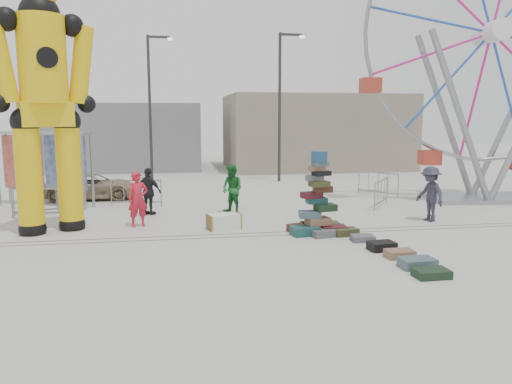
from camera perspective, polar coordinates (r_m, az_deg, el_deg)
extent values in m
plane|color=#9E9E99|center=(14.65, 1.89, -5.56)|extent=(90.00, 90.00, 0.00)
cube|color=#47443F|center=(15.22, 1.44, -5.00)|extent=(40.00, 0.04, 0.01)
cube|color=#47443F|center=(15.60, 1.16, -4.66)|extent=(40.00, 0.04, 0.01)
cube|color=gray|center=(35.33, 6.66, 6.86)|extent=(12.00, 8.00, 5.00)
cube|color=gray|center=(36.08, -14.67, 6.20)|extent=(10.00, 8.00, 4.40)
cylinder|color=#2D2D30|center=(27.54, 2.71, 9.52)|extent=(0.16, 0.16, 8.00)
cube|color=#2D2D30|center=(28.00, 4.03, 17.51)|extent=(1.20, 0.15, 0.12)
cube|color=silver|center=(28.13, 5.27, 17.25)|extent=(0.25, 0.25, 0.12)
cylinder|color=#2D2D30|center=(28.94, -12.03, 9.30)|extent=(0.16, 0.16, 8.00)
cube|color=#2D2D30|center=(29.23, -11.05, 17.00)|extent=(1.20, 0.15, 0.12)
cube|color=silver|center=(29.21, -9.82, 16.84)|extent=(0.25, 0.25, 0.12)
cube|color=#194B49|center=(15.33, 5.64, -4.44)|extent=(0.89, 0.66, 0.27)
cube|color=#4B141C|center=(15.66, 8.88, -4.26)|extent=(0.81, 0.59, 0.25)
cube|color=#462416|center=(15.81, 5.03, -4.10)|extent=(0.83, 0.68, 0.23)
cube|color=#3B3C1E|center=(16.12, 8.18, -3.87)|extent=(0.75, 0.52, 0.25)
cube|color=#585B5F|center=(15.21, 7.69, -4.70)|extent=(0.79, 0.62, 0.21)
cube|color=black|center=(16.15, 6.37, -3.84)|extent=(0.70, 0.49, 0.23)
cube|color=#8A6046|center=(15.57, 7.10, -3.32)|extent=(0.79, 0.60, 0.23)
cube|color=#465F64|center=(15.47, 6.17, -2.56)|extent=(0.71, 0.53, 0.21)
cube|color=black|center=(15.55, 7.94, -1.75)|extent=(0.71, 0.55, 0.21)
cube|color=#194B49|center=(15.60, 6.94, -0.97)|extent=(0.63, 0.42, 0.19)
cube|color=#4B141C|center=(15.46, 6.37, -0.35)|extent=(0.70, 0.58, 0.19)
cube|color=#462416|center=(15.50, 7.64, 0.35)|extent=(0.60, 0.44, 0.19)
cube|color=#3B3C1E|center=(15.33, 7.25, 0.93)|extent=(0.64, 0.49, 0.17)
cube|color=#585B5F|center=(15.39, 6.72, 1.59)|extent=(0.59, 0.45, 0.17)
cube|color=black|center=(15.36, 7.49, 2.15)|extent=(0.58, 0.45, 0.15)
cube|color=#8A6046|center=(15.35, 6.96, 2.70)|extent=(0.50, 0.34, 0.15)
cube|color=#465F64|center=(15.29, 7.37, 3.17)|extent=(0.54, 0.42, 0.12)
cylinder|color=navy|center=(15.29, 7.24, 4.03)|extent=(0.50, 0.50, 0.33)
sphere|color=black|center=(16.85, -24.16, -3.88)|extent=(0.82, 0.82, 0.82)
cylinder|color=yellow|center=(16.60, -24.50, 1.38)|extent=(0.75, 0.75, 3.44)
sphere|color=black|center=(16.50, -24.88, 7.31)|extent=(0.86, 0.86, 0.86)
sphere|color=black|center=(17.08, -20.25, -3.49)|extent=(0.82, 0.82, 0.82)
cylinder|color=yellow|center=(16.83, -20.53, 1.70)|extent=(0.75, 0.75, 3.44)
sphere|color=black|center=(16.72, -20.85, 7.56)|extent=(0.86, 0.86, 0.86)
cube|color=yellow|center=(16.60, -22.89, 8.18)|extent=(1.72, 1.40, 0.75)
cylinder|color=yellow|center=(16.68, -23.23, 13.72)|extent=(1.40, 1.40, 2.58)
sphere|color=black|center=(16.86, -23.51, 18.07)|extent=(1.18, 1.18, 1.18)
sphere|color=black|center=(16.67, -26.69, 17.24)|extent=(0.69, 0.69, 0.69)
cylinder|color=yellow|center=(16.49, -27.16, 13.16)|extent=(1.03, 0.87, 2.42)
sphere|color=black|center=(16.41, -27.25, 9.03)|extent=(0.56, 0.56, 0.56)
sphere|color=black|center=(17.02, -20.29, 17.42)|extent=(0.69, 0.69, 0.69)
cylinder|color=yellow|center=(16.92, -19.35, 13.48)|extent=(1.03, 0.87, 2.42)
sphere|color=black|center=(16.88, -18.79, 9.49)|extent=(0.56, 0.56, 0.56)
cube|color=gray|center=(23.72, 24.23, -0.60)|extent=(4.69, 3.20, 0.18)
cylinder|color=gray|center=(22.15, 22.38, 7.78)|extent=(3.05, 0.68, 7.10)
cylinder|color=gray|center=(23.60, 20.82, 7.89)|extent=(3.05, 0.68, 7.10)
cylinder|color=gray|center=(24.79, 26.86, 7.53)|extent=(3.05, 0.68, 7.10)
cylinder|color=white|center=(23.70, 25.31, 16.14)|extent=(1.13, 2.03, 0.88)
torus|color=gray|center=(23.70, 25.31, 16.14)|extent=(10.60, 1.63, 10.68)
cube|color=#9D3121|center=(23.57, 24.41, 2.34)|extent=(0.89, 0.89, 0.61)
cylinder|color=gray|center=(22.87, -26.95, 2.40)|extent=(0.10, 0.10, 2.94)
cylinder|color=gray|center=(20.49, -18.68, 2.26)|extent=(0.10, 0.10, 2.94)
cube|color=gray|center=(21.52, -23.28, 6.23)|extent=(4.04, 2.31, 0.08)
cube|color=maroon|center=(22.20, -25.10, 3.12)|extent=(1.71, 0.79, 2.16)
cube|color=navy|center=(21.01, -20.96, 3.10)|extent=(1.71, 0.79, 2.16)
cube|color=silver|center=(16.10, -3.69, -3.39)|extent=(1.14, 0.82, 0.48)
cube|color=#3B3C1E|center=(15.47, 10.18, -4.50)|extent=(0.79, 0.56, 0.22)
cube|color=#585B5F|center=(14.88, 12.09, -5.18)|extent=(0.69, 0.57, 0.18)
cube|color=black|center=(14.00, 14.18, -6.00)|extent=(0.75, 0.57, 0.24)
cube|color=#8A6046|center=(13.41, 16.10, -6.81)|extent=(0.72, 0.49, 0.21)
cube|color=#465F64|center=(12.67, 17.96, -7.71)|extent=(0.85, 0.59, 0.24)
cube|color=black|center=(12.06, 19.44, -8.75)|extent=(0.78, 0.53, 0.19)
imported|color=red|center=(16.74, -13.34, -0.81)|extent=(0.75, 0.59, 1.82)
imported|color=#175F24|center=(18.59, -2.73, 0.34)|extent=(1.09, 1.12, 1.81)
imported|color=black|center=(18.64, -12.15, 0.06)|extent=(1.09, 0.90, 1.74)
imported|color=#292836|center=(18.16, 19.27, -0.20)|extent=(0.94, 1.35, 1.90)
imported|color=#968460|center=(22.88, -18.14, 0.61)|extent=(4.02, 1.90, 1.11)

